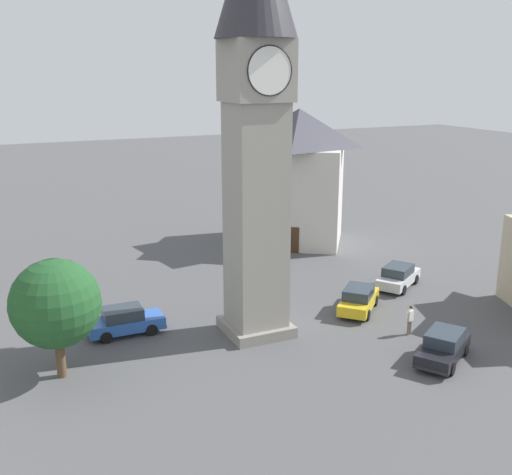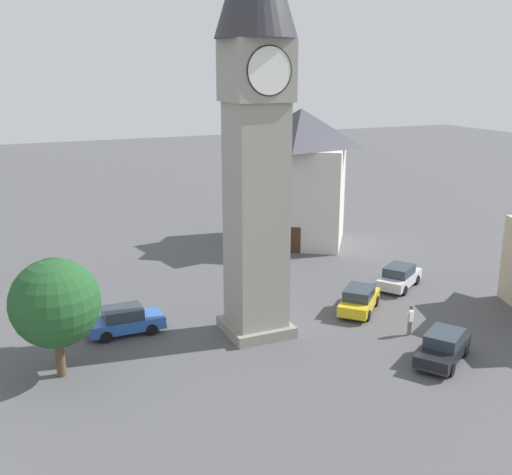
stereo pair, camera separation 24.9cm
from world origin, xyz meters
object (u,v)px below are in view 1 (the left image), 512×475
Objects in this scene: tree at (56,304)px; building_terrace_right at (298,176)px; car_blue_kerb at (443,346)px; car_red_corner at (125,321)px; clock_tower at (256,90)px; car_white_side at (398,276)px; car_silver_kerb at (359,299)px; pedestrian at (410,317)px.

building_terrace_right is (21.40, 16.07, 1.96)m from tree.
car_red_corner is (-13.67, 9.85, 0.00)m from car_blue_kerb.
car_blue_kerb is (7.03, -7.05, -12.30)m from clock_tower.
car_blue_kerb and car_white_side have the same top height.
building_terrace_right is at bearing 54.56° from clock_tower.
car_silver_kerb is 0.72× the size of tree.
clock_tower is 14.10m from tree.
clock_tower is 14.70m from pedestrian.
tree is (-17.38, -0.93, 2.92)m from car_silver_kerb.
tree reaches higher than pedestrian.
car_silver_kerb is at bearing 3.05° from tree.
building_terrace_right is (17.54, 12.52, 4.88)m from car_red_corner.
car_white_side is 22.59m from tree.
pedestrian is at bearing 81.89° from car_blue_kerb.
building_terrace_right reaches higher than car_blue_kerb.
car_silver_kerb and car_white_side have the same top height.
car_white_side is (4.62, 9.63, 0.00)m from car_blue_kerb.
car_blue_kerb is 1.05× the size of car_red_corner.
car_silver_kerb is (6.88, 0.17, -12.30)m from clock_tower.
car_white_side is at bearing -86.61° from building_terrace_right.
clock_tower is at bearing -178.58° from car_silver_kerb.
clock_tower is 13.19× the size of pedestrian.
car_white_side is (18.29, -0.22, 0.00)m from car_red_corner.
tree is (-3.86, -3.55, 2.92)m from car_red_corner.
pedestrian reaches higher than car_blue_kerb.
building_terrace_right is (3.87, 22.37, 4.88)m from car_blue_kerb.
car_silver_kerb is 17.65m from tree.
car_blue_kerb is at bearing -99.80° from building_terrace_right.
car_red_corner and car_white_side have the same top height.
clock_tower reaches higher than car_red_corner.
car_silver_kerb and car_red_corner have the same top height.
pedestrian is (0.61, -4.02, 0.25)m from car_silver_kerb.
car_silver_kerb is at bearing 91.23° from car_blue_kerb.
clock_tower is at bearing -22.82° from car_red_corner.
tree reaches higher than car_silver_kerb.
car_red_corner is at bearing 154.81° from pedestrian.
pedestrian is (-4.16, -6.43, 0.25)m from car_white_side.
car_blue_kerb is at bearing -88.77° from car_silver_kerb.
clock_tower is 14.10m from car_silver_kerb.
car_blue_kerb and car_red_corner have the same top height.
tree reaches higher than car_white_side.
car_red_corner is 6.00m from tree.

